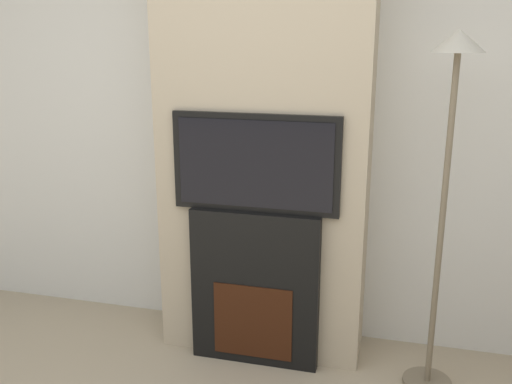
# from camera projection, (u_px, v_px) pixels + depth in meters

# --- Properties ---
(wall_back) EXTENTS (6.00, 0.06, 2.70)m
(wall_back) POSITION_uv_depth(u_px,v_px,m) (274.00, 108.00, 3.23)
(wall_back) COLOR silver
(wall_back) RESTS_ON ground_plane
(chimney_breast) EXTENTS (1.12, 0.38, 2.70)m
(chimney_breast) POSITION_uv_depth(u_px,v_px,m) (265.00, 113.00, 3.02)
(chimney_breast) COLOR tan
(chimney_breast) RESTS_ON ground_plane
(fireplace) EXTENTS (0.70, 0.15, 0.87)m
(fireplace) POSITION_uv_depth(u_px,v_px,m) (256.00, 287.00, 3.09)
(fireplace) COLOR black
(fireplace) RESTS_ON ground_plane
(television) EXTENTS (0.87, 0.07, 0.51)m
(television) POSITION_uv_depth(u_px,v_px,m) (256.00, 163.00, 2.90)
(television) COLOR black
(television) RESTS_ON fireplace
(floor_lamp) EXTENTS (0.25, 0.25, 1.78)m
(floor_lamp) POSITION_uv_depth(u_px,v_px,m) (449.00, 144.00, 2.62)
(floor_lamp) COLOR #726651
(floor_lamp) RESTS_ON ground_plane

